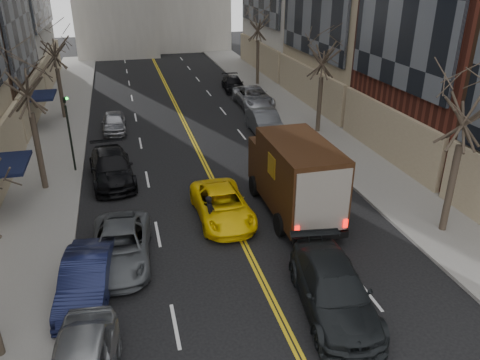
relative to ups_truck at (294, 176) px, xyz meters
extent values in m
cube|color=slate|center=(-11.97, 12.60, -1.81)|extent=(4.00, 66.00, 0.15)
cube|color=slate|center=(6.03, 12.60, -1.81)|extent=(4.00, 66.00, 0.15)
cube|color=black|center=(-12.97, 3.60, 0.51)|extent=(2.00, 3.00, 0.15)
cube|color=black|center=(-12.97, 16.60, 0.51)|extent=(2.00, 3.00, 0.15)
cube|color=black|center=(-13.87, 16.60, -0.54)|extent=(0.20, 3.00, 2.50)
cylinder|color=#382D23|center=(-11.77, 5.60, 0.29)|extent=(0.30, 0.30, 4.05)
cylinder|color=#382D23|center=(-11.77, 18.60, 0.11)|extent=(0.30, 0.30, 3.69)
cylinder|color=#382D23|center=(5.83, -3.40, 0.24)|extent=(0.30, 0.30, 3.96)
cylinder|color=#382D23|center=(5.83, 10.60, 0.15)|extent=(0.30, 0.30, 3.78)
cylinder|color=#382D23|center=(5.83, 25.60, 0.33)|extent=(0.30, 0.30, 4.14)
cylinder|color=black|center=(-10.37, 7.60, 0.16)|extent=(0.12, 0.12, 3.80)
imported|color=black|center=(-10.37, 7.60, 2.51)|extent=(0.15, 0.18, 0.90)
sphere|color=#0CE526|center=(-10.22, 7.50, 2.46)|extent=(0.14, 0.14, 0.14)
cube|color=black|center=(0.00, 0.00, -1.30)|extent=(2.36, 6.85, 0.32)
cube|color=black|center=(0.00, 2.52, -0.23)|extent=(2.52, 1.82, 2.25)
cube|color=black|center=(0.00, -0.59, 0.25)|extent=(2.57, 5.25, 3.21)
cube|color=black|center=(0.00, -3.30, -1.30)|extent=(2.46, 0.19, 0.32)
cube|color=red|center=(-1.07, -3.32, -0.82)|extent=(0.19, 0.06, 0.37)
cube|color=red|center=(1.07, -3.32, -0.82)|extent=(0.19, 0.06, 0.37)
cube|color=gold|center=(-1.31, -0.54, 0.90)|extent=(0.04, 0.96, 0.96)
cube|color=gold|center=(1.31, -0.54, 0.90)|extent=(0.04, 0.96, 0.96)
cylinder|color=black|center=(-1.26, 2.25, -1.37)|extent=(0.30, 1.03, 1.03)
cylinder|color=black|center=(1.26, 2.25, -1.37)|extent=(0.30, 1.03, 1.03)
cylinder|color=black|center=(-1.26, -1.82, -1.37)|extent=(0.30, 1.03, 1.03)
cylinder|color=black|center=(1.26, -1.82, -1.37)|extent=(0.30, 1.03, 1.03)
imported|color=black|center=(-1.10, -6.90, -1.08)|extent=(2.99, 5.80, 1.61)
cube|color=black|center=(-1.10, -6.10, -0.42)|extent=(0.13, 0.04, 0.09)
cube|color=blue|center=(-1.10, -6.13, -0.42)|extent=(0.10, 0.01, 0.06)
imported|color=yellow|center=(-3.39, 0.25, -1.18)|extent=(2.41, 5.10, 1.41)
imported|color=black|center=(-4.14, -0.65, -1.04)|extent=(0.60, 0.72, 1.70)
imported|color=#101534|center=(-9.27, -4.08, -1.14)|extent=(2.08, 4.71, 1.50)
imported|color=#4E5256|center=(-8.07, -2.15, -1.18)|extent=(2.77, 5.26, 1.41)
imported|color=black|center=(-8.32, 5.92, -1.10)|extent=(2.66, 5.58, 1.57)
imported|color=#929398|center=(-8.07, 14.54, -1.21)|extent=(1.66, 4.02, 1.36)
imported|color=#44474B|center=(2.13, 11.29, -1.06)|extent=(1.89, 5.07, 1.66)
imported|color=#A8AAB0|center=(3.33, 18.36, -1.11)|extent=(2.63, 5.65, 1.57)
imported|color=black|center=(2.96, 23.96, -1.24)|extent=(2.16, 4.59, 1.30)
camera|label=1|loc=(-7.42, -18.54, 8.96)|focal=35.00mm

